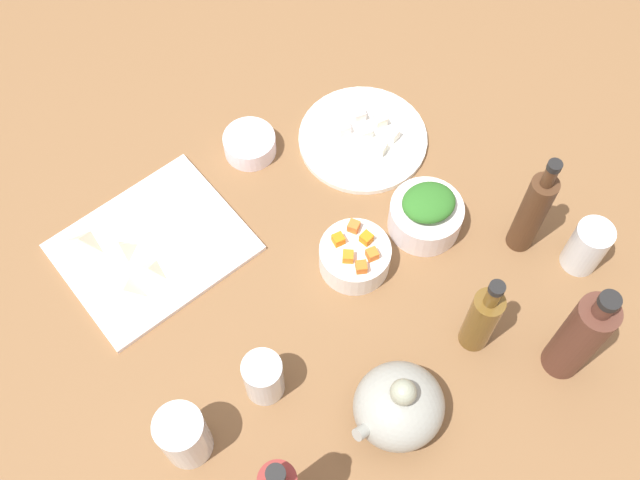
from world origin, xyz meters
TOP-DOWN VIEW (x-y plane):
  - tabletop at (0.00, 0.00)cm, footprint 190.00×190.00cm
  - cutting_board at (22.59, -18.46)cm, footprint 31.25×26.41cm
  - plate_tofu at (-21.11, -14.35)cm, footprint 24.31×24.31cm
  - bowl_greens at (-18.08, 6.61)cm, footprint 12.78×12.78cm
  - bowl_carrots at (-3.49, 5.17)cm, footprint 12.15×12.15cm
  - bowl_small_side at (-2.86, -25.33)cm, footprint 9.69×9.69cm
  - teapot at (7.94, 29.90)cm, footprint 15.66×13.61cm
  - bottle_1 at (-29.37, 19.14)cm, footprint 4.52×4.52cm
  - bottle_2 at (-10.54, 27.65)cm, footprint 4.86×4.86cm
  - bottle_3 at (-19.07, 39.17)cm, footprint 6.22×6.22cm
  - drinking_glass_0 at (35.99, 14.23)cm, footprint 7.40×7.40cm
  - drinking_glass_1 at (21.41, 13.77)cm, footprint 6.24×6.24cm
  - drinking_glass_2 at (-34.75, 28.23)cm, footprint 6.31×6.31cm
  - carrot_cube_0 at (-5.95, 4.98)cm, footprint 2.09×2.09cm
  - carrot_cube_1 at (-2.07, 2.33)cm, footprint 2.10×2.10cm
  - carrot_cube_2 at (-5.67, 1.91)cm, footprint 2.45×2.45cm
  - carrot_cube_3 at (-4.80, 7.91)cm, footprint 2.16×2.16cm
  - carrot_cube_4 at (-1.36, 5.83)cm, footprint 2.54×2.54cm
  - carrot_cube_5 at (-1.90, 8.66)cm, footprint 2.46×2.46cm
  - chopped_greens_mound at (-18.08, 6.61)cm, footprint 11.28×10.45cm
  - tofu_cube_0 at (-25.26, -10.91)cm, footprint 2.70×2.70cm
  - tofu_cube_1 at (-21.48, -9.89)cm, footprint 2.93×2.93cm
  - tofu_cube_2 at (-25.63, -14.79)cm, footprint 2.66×2.66cm
  - tofu_cube_3 at (-18.92, -17.50)cm, footprint 2.71×2.71cm
  - tofu_cube_4 at (-21.54, -14.36)cm, footprint 2.71×2.71cm
  - tofu_cube_5 at (-23.22, -18.28)cm, footprint 2.79×2.79cm
  - dumpling_0 at (31.09, -12.84)cm, footprint 7.70×7.69cm
  - dumpling_1 at (25.72, -14.03)cm, footprint 5.75×5.92cm
  - dumpling_2 at (27.28, -20.60)cm, footprint 4.42×4.03cm
  - dumpling_3 at (32.39, -25.57)cm, footprint 7.34×7.51cm

SIDE VIEW (x-z plane):
  - tabletop at x=0.00cm, z-range 0.00..3.00cm
  - cutting_board at x=22.59cm, z-range 3.00..4.00cm
  - plate_tofu at x=-21.11cm, z-range 3.00..4.20cm
  - bowl_small_side at x=-2.86cm, z-range 3.00..7.15cm
  - dumpling_1 at x=25.72cm, z-range 4.00..6.22cm
  - tofu_cube_0 at x=-25.26cm, z-range 4.20..6.40cm
  - tofu_cube_1 at x=-21.48cm, z-range 4.20..6.40cm
  - tofu_cube_2 at x=-25.63cm, z-range 4.20..6.40cm
  - tofu_cube_3 at x=-18.92cm, z-range 4.20..6.40cm
  - tofu_cube_4 at x=-21.54cm, z-range 4.20..6.40cm
  - tofu_cube_5 at x=-23.22cm, z-range 4.20..6.40cm
  - dumpling_0 at x=31.09cm, z-range 4.00..6.61cm
  - dumpling_2 at x=27.28cm, z-range 4.00..6.70cm
  - dumpling_3 at x=32.39cm, z-range 4.00..7.05cm
  - bowl_carrots at x=-3.49cm, z-range 3.00..8.40cm
  - bowl_greens at x=-18.08cm, z-range 3.00..9.10cm
  - drinking_glass_1 at x=21.41cm, z-range 3.00..12.52cm
  - drinking_glass_2 at x=-34.75cm, z-range 3.00..13.46cm
  - teapot at x=7.94cm, z-range 1.44..15.61cm
  - drinking_glass_0 at x=35.99cm, z-range 3.00..14.53cm
  - carrot_cube_0 at x=-5.95cm, z-range 8.40..10.20cm
  - carrot_cube_1 at x=-2.07cm, z-range 8.40..10.20cm
  - carrot_cube_2 at x=-5.67cm, z-range 8.40..10.20cm
  - carrot_cube_3 at x=-4.80cm, z-range 8.40..10.20cm
  - carrot_cube_4 at x=-1.36cm, z-range 8.40..10.20cm
  - carrot_cube_5 at x=-1.90cm, z-range 8.40..10.20cm
  - chopped_greens_mound at x=-18.08cm, z-range 9.10..12.50cm
  - bottle_2 at x=-10.54cm, z-range 1.06..21.02cm
  - bottle_1 at x=-29.37cm, z-range 1.00..24.96cm
  - bottle_3 at x=-19.07cm, z-range 1.43..25.94cm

